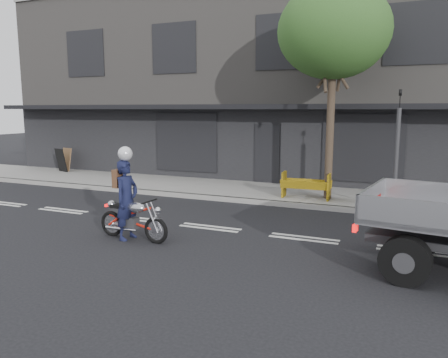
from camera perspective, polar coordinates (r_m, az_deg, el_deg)
ground at (r=11.11m, az=-1.83°, el=-6.37°), size 80.00×80.00×0.00m
sidewalk at (r=15.38m, az=5.57°, el=-1.76°), size 32.00×3.20×0.15m
kerb at (r=13.89m, az=3.57°, el=-2.91°), size 32.00×0.20×0.15m
building_main at (r=21.51m, az=11.17°, el=11.72°), size 26.00×10.00×8.00m
street_tree at (r=14.29m, az=14.15°, el=18.17°), size 3.40×3.40×6.74m
traffic_light_pole at (r=13.13m, az=21.59°, el=2.73°), size 0.12×0.12×3.50m
motorcycle at (r=10.23m, az=-11.80°, el=-5.04°), size 1.89×0.55×0.97m
rider at (r=10.22m, az=-12.57°, el=-2.69°), size 0.48×0.70×1.83m
construction_barrier at (r=13.89m, az=10.45°, el=-0.92°), size 1.56×0.69×0.86m
sandwich_board at (r=21.05m, az=-20.52°, el=2.31°), size 0.77×0.62×1.06m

